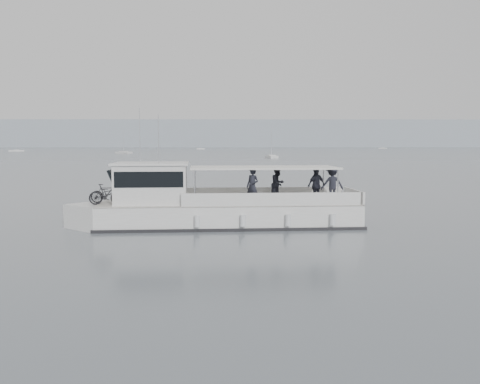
{
  "coord_description": "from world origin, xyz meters",
  "views": [
    {
      "loc": [
        -3.67,
        -22.87,
        3.85
      ],
      "look_at": [
        -3.3,
        1.89,
        1.6
      ],
      "focal_mm": 40.0,
      "sensor_mm": 36.0,
      "label": 1
    }
  ],
  "objects": [
    {
      "name": "moored_fleet",
      "position": [
        -29.16,
        201.11,
        0.36
      ],
      "size": [
        410.36,
        342.03,
        9.41
      ],
      "color": "white",
      "rests_on": "ground"
    },
    {
      "name": "tour_boat",
      "position": [
        -4.98,
        1.82,
        0.94
      ],
      "size": [
        13.73,
        4.06,
        5.72
      ],
      "rotation": [
        0.0,
        0.0,
        0.06
      ],
      "color": "white",
      "rests_on": "ground"
    },
    {
      "name": "headland",
      "position": [
        0.0,
        560.0,
        14.0
      ],
      "size": [
        1400.0,
        90.0,
        28.0
      ],
      "primitive_type": "cube",
      "color": "#939EA8",
      "rests_on": "ground"
    },
    {
      "name": "ground",
      "position": [
        0.0,
        0.0,
        0.0
      ],
      "size": [
        1400.0,
        1400.0,
        0.0
      ],
      "primitive_type": "plane",
      "color": "slate",
      "rests_on": "ground"
    }
  ]
}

